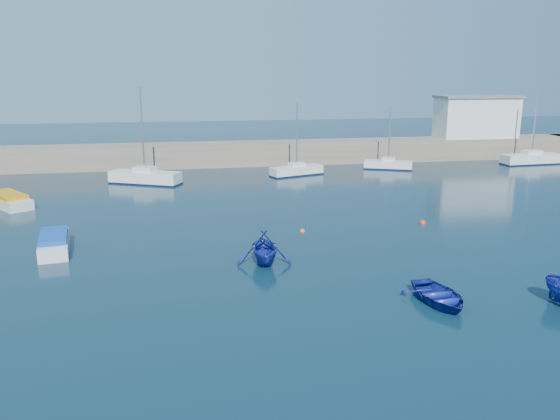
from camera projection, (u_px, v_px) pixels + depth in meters
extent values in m
plane|color=#0C2736|center=(379.00, 348.00, 21.44)|extent=(220.00, 220.00, 0.00)
cube|color=#78695C|center=(243.00, 154.00, 65.03)|extent=(96.00, 4.50, 2.60)
cube|color=silver|center=(476.00, 118.00, 69.40)|extent=(10.00, 4.00, 5.00)
cube|color=silver|center=(145.00, 178.00, 53.65)|extent=(7.22, 4.89, 1.21)
cylinder|color=#B7BABC|center=(142.00, 130.00, 52.52)|extent=(0.18, 0.18, 8.13)
cube|color=silver|center=(297.00, 171.00, 58.09)|extent=(5.99, 3.43, 0.97)
cylinder|color=#B7BABC|center=(297.00, 135.00, 57.17)|extent=(0.14, 0.14, 6.65)
cube|color=silver|center=(388.00, 165.00, 61.90)|extent=(5.48, 3.50, 0.96)
cylinder|color=#B7BABC|center=(389.00, 134.00, 61.04)|extent=(0.14, 0.14, 6.13)
cube|color=silver|center=(531.00, 159.00, 65.43)|extent=(7.35, 2.49, 1.19)
cylinder|color=#B7BABC|center=(536.00, 119.00, 64.28)|extent=(0.17, 0.17, 8.33)
cube|color=silver|center=(54.00, 245.00, 33.08)|extent=(2.35, 4.85, 0.83)
cube|color=#0E439A|center=(53.00, 236.00, 32.94)|extent=(2.08, 3.69, 0.31)
cube|color=silver|center=(8.00, 202.00, 44.38)|extent=(4.75, 5.50, 0.81)
cube|color=#CB860B|center=(8.00, 195.00, 44.25)|extent=(3.87, 4.35, 0.30)
imported|color=navy|center=(439.00, 296.00, 25.54)|extent=(2.94, 3.93, 0.77)
imported|color=navy|center=(264.00, 247.00, 30.85)|extent=(3.30, 3.76, 1.88)
sphere|color=red|center=(423.00, 223.00, 39.39)|extent=(0.49, 0.49, 0.49)
sphere|color=orange|center=(302.00, 232.00, 37.36)|extent=(0.39, 0.39, 0.39)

